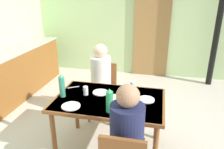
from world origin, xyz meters
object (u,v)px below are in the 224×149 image
object	(u,v)px
person_far_diner	(101,74)
serving_bowl_center	(116,99)
dining_table	(109,104)
person_near_diner	(127,130)
water_bottle_green_far	(109,101)
chair_far_diner	(103,87)
water_bottle_green_near	(62,86)
kitchen_counter	(19,71)

from	to	relation	value
person_far_diner	serving_bowl_center	distance (m)	0.78
dining_table	person_far_diner	xyz separation A→B (m)	(-0.28, 0.64, 0.13)
person_near_diner	water_bottle_green_far	distance (m)	0.43
person_near_diner	person_far_diner	size ratio (longest dim) A/B	1.00
water_bottle_green_far	serving_bowl_center	xyz separation A→B (m)	(0.02, 0.23, -0.10)
chair_far_diner	serving_bowl_center	bearing A→B (deg)	114.37
person_far_diner	water_bottle_green_near	world-z (taller)	person_far_diner
water_bottle_green_far	person_far_diner	bearing A→B (deg)	110.90
kitchen_counter	chair_far_diner	distance (m)	1.90
serving_bowl_center	kitchen_counter	bearing A→B (deg)	149.05
water_bottle_green_near	dining_table	bearing A→B (deg)	6.40
person_near_diner	person_far_diner	bearing A→B (deg)	114.96
water_bottle_green_near	serving_bowl_center	xyz separation A→B (m)	(0.65, 0.01, -0.11)
water_bottle_green_near	serving_bowl_center	size ratio (longest dim) A/B	1.69
person_far_diner	chair_far_diner	bearing A→B (deg)	-90.00
dining_table	water_bottle_green_far	world-z (taller)	water_bottle_green_far
kitchen_counter	water_bottle_green_far	bearing A→B (deg)	-35.47
person_near_diner	chair_far_diner	bearing A→B (deg)	112.81
person_far_diner	person_near_diner	bearing A→B (deg)	114.96
water_bottle_green_near	chair_far_diner	bearing A→B (deg)	71.61
water_bottle_green_far	person_near_diner	bearing A→B (deg)	-55.65
dining_table	kitchen_counter	bearing A→B (deg)	148.96
chair_far_diner	water_bottle_green_near	xyz separation A→B (m)	(-0.28, -0.84, 0.36)
dining_table	water_bottle_green_near	distance (m)	0.60
person_far_diner	water_bottle_green_near	size ratio (longest dim) A/B	2.68
dining_table	person_far_diner	bearing A→B (deg)	113.81
kitchen_counter	chair_far_diner	xyz separation A→B (m)	(1.83, -0.50, 0.05)
kitchen_counter	water_bottle_green_near	bearing A→B (deg)	-40.67
person_near_diner	serving_bowl_center	size ratio (longest dim) A/B	4.53
chair_far_diner	person_far_diner	world-z (taller)	person_far_diner
water_bottle_green_near	serving_bowl_center	world-z (taller)	water_bottle_green_near
dining_table	serving_bowl_center	xyz separation A→B (m)	(0.09, -0.05, 0.10)
person_far_diner	kitchen_counter	bearing A→B (deg)	-19.08
chair_far_diner	water_bottle_green_far	xyz separation A→B (m)	(0.35, -1.06, 0.35)
water_bottle_green_near	water_bottle_green_far	world-z (taller)	water_bottle_green_near
person_near_diner	water_bottle_green_far	bearing A→B (deg)	124.35
serving_bowl_center	person_far_diner	bearing A→B (deg)	118.48
kitchen_counter	water_bottle_green_near	distance (m)	2.09
person_far_diner	water_bottle_green_far	world-z (taller)	person_far_diner
chair_far_diner	serving_bowl_center	size ratio (longest dim) A/B	5.12
dining_table	person_near_diner	distance (m)	0.72
chair_far_diner	water_bottle_green_near	distance (m)	0.96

